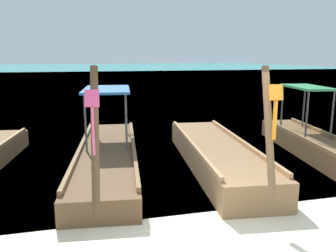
# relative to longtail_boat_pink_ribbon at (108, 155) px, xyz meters

# --- Properties ---
(ground) EXTENTS (120.00, 120.00, 0.00)m
(ground) POSITION_rel_longtail_boat_pink_ribbon_xyz_m (1.31, -4.26, -0.31)
(ground) COLOR beige
(sea_water) EXTENTS (120.00, 120.00, 0.00)m
(sea_water) POSITION_rel_longtail_boat_pink_ribbon_xyz_m (1.31, 56.93, -0.30)
(sea_water) COLOR teal
(sea_water) RESTS_ON ground
(longtail_boat_pink_ribbon) EXTENTS (2.13, 7.04, 2.62)m
(longtail_boat_pink_ribbon) POSITION_rel_longtail_boat_pink_ribbon_xyz_m (0.00, 0.00, 0.00)
(longtail_boat_pink_ribbon) COLOR brown
(longtail_boat_pink_ribbon) RESTS_ON ground
(longtail_boat_orange_ribbon) EXTENTS (1.96, 6.22, 2.61)m
(longtail_boat_orange_ribbon) POSITION_rel_longtail_boat_pink_ribbon_xyz_m (2.66, -0.69, 0.00)
(longtail_boat_orange_ribbon) COLOR olive
(longtail_boat_orange_ribbon) RESTS_ON ground
(longtail_boat_yellow_ribbon) EXTENTS (1.90, 6.00, 2.48)m
(longtail_boat_yellow_ribbon) POSITION_rel_longtail_boat_pink_ribbon_xyz_m (5.69, -0.45, 0.03)
(longtail_boat_yellow_ribbon) COLOR brown
(longtail_boat_yellow_ribbon) RESTS_ON ground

